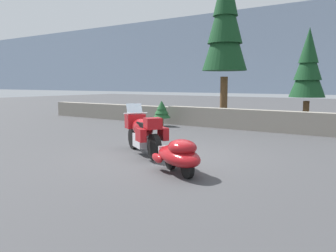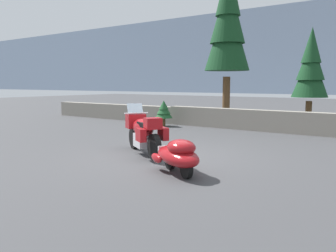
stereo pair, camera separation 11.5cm
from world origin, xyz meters
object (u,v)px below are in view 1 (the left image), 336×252
(touring_motorcycle, at_px, (143,131))
(car_shaped_trailer, at_px, (179,155))
(pine_tree_tall, at_px, (225,21))
(pine_tree_far_right, at_px, (308,66))

(touring_motorcycle, height_order, car_shaped_trailer, touring_motorcycle)
(car_shaped_trailer, xyz_separation_m, pine_tree_tall, (-3.36, 9.41, 4.43))
(touring_motorcycle, relative_size, pine_tree_tall, 0.26)
(touring_motorcycle, height_order, pine_tree_tall, pine_tree_tall)
(car_shaped_trailer, xyz_separation_m, pine_tree_far_right, (0.63, 8.74, 2.18))
(car_shaped_trailer, relative_size, pine_tree_tall, 0.27)
(pine_tree_tall, distance_m, pine_tree_far_right, 4.63)
(pine_tree_tall, height_order, pine_tree_far_right, pine_tree_tall)
(touring_motorcycle, xyz_separation_m, car_shaped_trailer, (1.89, -1.19, -0.21))
(car_shaped_trailer, height_order, pine_tree_far_right, pine_tree_far_right)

